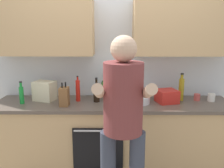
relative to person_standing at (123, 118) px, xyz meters
The scene contains 15 objects.
back_wall_unit 1.19m from the person_standing, 94.78° to the left, with size 4.00×0.38×2.50m.
counter 0.99m from the person_standing, 96.26° to the left, with size 2.84×0.67×0.90m.
person_standing is the anchor object (origin of this frame).
bottle_soy 0.89m from the person_standing, 108.90° to the left, with size 0.07×0.07×0.30m.
bottle_water 1.03m from the person_standing, 90.61° to the left, with size 0.06×0.06×0.26m.
bottle_soda 1.39m from the person_standing, 146.90° to the left, with size 0.05×0.05×0.27m.
bottle_hotsauce 1.02m from the person_standing, 120.61° to the left, with size 0.05×0.05×0.31m.
bottle_oil 1.18m from the person_standing, 50.91° to the left, with size 0.06×0.06×0.34m.
cup_ceramic 1.31m from the person_standing, 44.11° to the left, with size 0.08×0.08×0.08m, color #BF4C47.
cup_coffee 1.42m from the person_standing, 38.57° to the left, with size 0.09×0.09×0.09m, color white.
mixing_bowl 0.83m from the person_standing, 76.12° to the left, with size 0.30×0.30×0.08m, color silver.
knife_block 0.94m from the person_standing, 133.25° to the left, with size 0.10×0.14×0.27m.
potted_herb 0.92m from the person_standing, 98.83° to the left, with size 0.19×0.19×0.29m.
grocery_bag_rice 1.30m from the person_standing, 135.72° to the left, with size 0.24×0.19×0.24m, color beige.
grocery_bag_crisps 1.00m from the person_standing, 56.31° to the left, with size 0.23×0.22×0.15m, color red.
Camera 1 is at (0.01, -2.80, 1.76)m, focal length 39.16 mm.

